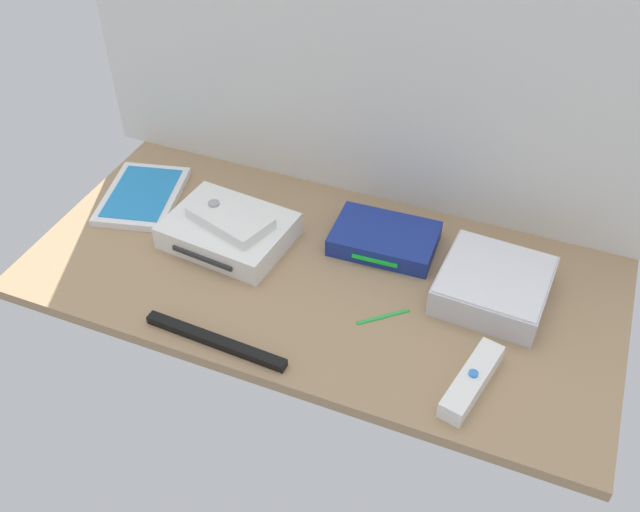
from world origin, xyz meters
The scene contains 10 objects.
ground_plane centered at (0.00, 0.00, -1.00)cm, with size 100.00×48.00×2.00cm, color #9E7F5B.
back_wall centered at (0.00, 24.60, 32.00)cm, with size 110.00×1.20×64.00cm, color silver.
game_console centered at (-18.26, 1.96, 2.20)cm, with size 22.49×18.06×4.40cm.
mini_computer centered at (28.14, 5.45, 2.64)cm, with size 17.89×17.89×5.30cm.
game_case centered at (-39.31, 6.59, 0.76)cm, with size 17.70×21.67×1.56cm.
network_router centered at (7.82, 10.89, 1.70)cm, with size 18.50×12.95×3.40cm.
remote_wand centered at (29.27, -14.14, 1.51)cm, with size 6.58×15.22×3.40cm.
remote_classic_pad centered at (-17.60, 1.90, 5.41)cm, with size 16.17×12.07×2.40cm.
sensor_bar centered at (-8.91, -20.64, 0.70)cm, with size 24.00×1.80×1.40cm, color black.
stylus_pen centered at (13.17, -5.60, 0.35)cm, with size 0.70×0.70×9.00cm, color green.
Camera 1 is at (33.42, -82.22, 83.49)cm, focal length 40.28 mm.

